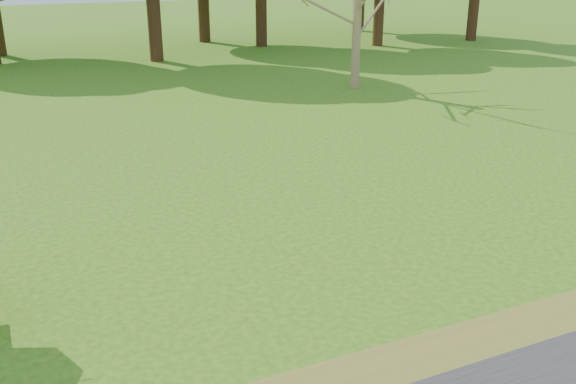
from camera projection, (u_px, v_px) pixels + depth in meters
name	position (u px, v px, depth m)	size (l,w,h in m)	color
ground	(79.00, 321.00, 8.63)	(120.00, 120.00, 0.00)	#336613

